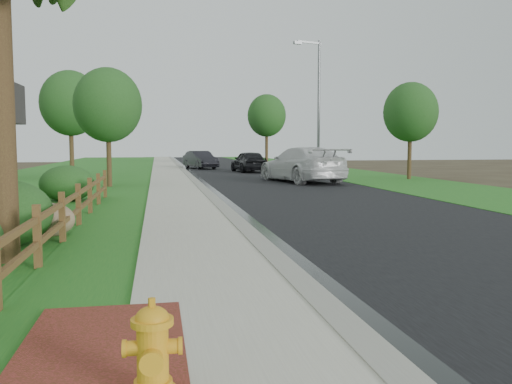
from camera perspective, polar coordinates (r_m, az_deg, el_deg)
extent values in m
plane|color=#33271C|center=(7.04, 3.67, -12.19)|extent=(120.00, 120.00, 0.00)
cube|color=black|center=(42.04, -1.85, 2.23)|extent=(8.00, 90.00, 0.02)
cube|color=gray|center=(41.62, -7.58, 2.23)|extent=(0.40, 90.00, 0.12)
cube|color=black|center=(41.64, -7.10, 2.18)|extent=(0.50, 90.00, 0.00)
cube|color=#ABA795|center=(41.58, -9.37, 2.19)|extent=(2.20, 90.00, 0.10)
cube|color=#1B5F1D|center=(41.59, -11.99, 2.12)|extent=(1.60, 90.00, 0.06)
cube|color=#1B5F1D|center=(42.05, -19.10, 1.97)|extent=(9.00, 90.00, 0.04)
cube|color=#1B5F1D|center=(43.60, 7.16, 2.31)|extent=(6.00, 90.00, 0.04)
cube|color=brown|center=(5.91, -15.70, -15.25)|extent=(1.60, 2.40, 0.11)
cube|color=#50351A|center=(9.65, -22.02, -4.48)|extent=(0.12, 0.12, 1.10)
cube|color=#50351A|center=(11.98, -19.73, -2.61)|extent=(0.12, 0.12, 1.10)
cube|color=#50351A|center=(14.34, -18.18, -1.34)|extent=(0.12, 0.12, 1.10)
cube|color=#50351A|center=(16.71, -17.08, -0.44)|extent=(0.12, 0.12, 1.10)
cube|color=#50351A|center=(19.08, -16.25, 0.24)|extent=(0.12, 0.12, 1.10)
cube|color=#50351A|center=(21.46, -15.60, 0.77)|extent=(0.12, 0.12, 1.10)
cube|color=#50351A|center=(8.51, -23.63, -6.46)|extent=(0.08, 2.35, 0.10)
cube|color=#50351A|center=(8.44, -23.72, -3.79)|extent=(0.08, 2.35, 0.10)
cube|color=#50351A|center=(10.82, -20.73, -3.97)|extent=(0.08, 2.35, 0.10)
cube|color=#50351A|center=(10.77, -20.80, -1.86)|extent=(0.08, 2.35, 0.10)
cube|color=#50351A|center=(13.17, -18.87, -2.35)|extent=(0.08, 2.35, 0.10)
cube|color=#50351A|center=(13.12, -18.92, -0.62)|extent=(0.08, 2.35, 0.10)
cube|color=#50351A|center=(15.53, -17.58, -1.22)|extent=(0.08, 2.35, 0.10)
cube|color=#50351A|center=(15.49, -17.62, 0.25)|extent=(0.08, 2.35, 0.10)
cube|color=#50351A|center=(17.90, -16.63, -0.39)|extent=(0.08, 2.35, 0.10)
cube|color=#50351A|center=(17.87, -16.66, 0.88)|extent=(0.08, 2.35, 0.10)
cube|color=#50351A|center=(20.28, -15.90, 0.24)|extent=(0.08, 2.35, 0.10)
cube|color=#50351A|center=(20.25, -15.93, 1.37)|extent=(0.08, 2.35, 0.10)
cylinder|color=orange|center=(4.52, -10.82, -16.64)|extent=(0.25, 0.25, 0.56)
cylinder|color=orange|center=(4.60, -10.77, -19.14)|extent=(0.30, 0.30, 0.05)
cylinder|color=orange|center=(4.42, -10.88, -13.26)|extent=(0.33, 0.33, 0.05)
ellipsoid|color=orange|center=(4.41, -10.88, -12.99)|extent=(0.27, 0.27, 0.20)
cylinder|color=orange|center=(4.38, -10.91, -11.38)|extent=(0.06, 0.06, 0.08)
cylinder|color=orange|center=(4.35, -10.91, -17.03)|extent=(0.17, 0.13, 0.16)
cylinder|color=orange|center=(4.50, -13.26, -15.74)|extent=(0.14, 0.13, 0.13)
cylinder|color=orange|center=(4.48, -8.40, -15.73)|extent=(0.14, 0.13, 0.13)
imported|color=silver|center=(29.68, 4.83, 2.90)|extent=(4.00, 6.98, 1.90)
imported|color=black|center=(40.37, -0.78, 3.25)|extent=(2.34, 4.78, 1.57)
imported|color=black|center=(46.04, -5.87, 3.40)|extent=(2.84, 4.79, 1.49)
cylinder|color=slate|center=(35.54, 6.62, 8.67)|extent=(0.17, 0.17, 8.68)
cube|color=slate|center=(35.62, 5.62, 15.40)|extent=(1.69, 0.63, 0.12)
cube|color=slate|center=(35.14, 4.40, 15.39)|extent=(0.57, 0.36, 0.17)
ellipsoid|color=brown|center=(13.03, -21.02, -2.77)|extent=(1.29, 1.05, 0.78)
ellipsoid|color=#1C4217|center=(12.09, -24.98, -2.06)|extent=(2.44, 2.44, 1.37)
ellipsoid|color=#1C4217|center=(20.82, -19.27, 0.85)|extent=(2.03, 2.03, 1.32)
cylinder|color=#382016|center=(27.03, -15.23, 4.13)|extent=(0.24, 0.24, 3.46)
ellipsoid|color=#1C4217|center=(27.09, -15.34, 8.83)|extent=(3.23, 3.23, 3.55)
cylinder|color=#382016|center=(33.14, 15.87, 4.26)|extent=(0.24, 0.24, 3.46)
ellipsoid|color=#1C4217|center=(33.19, 15.96, 8.09)|extent=(3.16, 3.16, 3.48)
cylinder|color=#382016|center=(36.76, -18.85, 4.74)|extent=(0.28, 0.28, 4.10)
ellipsoid|color=#1C4217|center=(36.85, -18.97, 8.83)|extent=(3.78, 3.78, 4.16)
cylinder|color=#382016|center=(53.28, 1.12, 5.11)|extent=(0.29, 0.29, 4.26)
ellipsoid|color=#1C4217|center=(53.35, 1.13, 8.05)|extent=(3.76, 3.76, 4.14)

